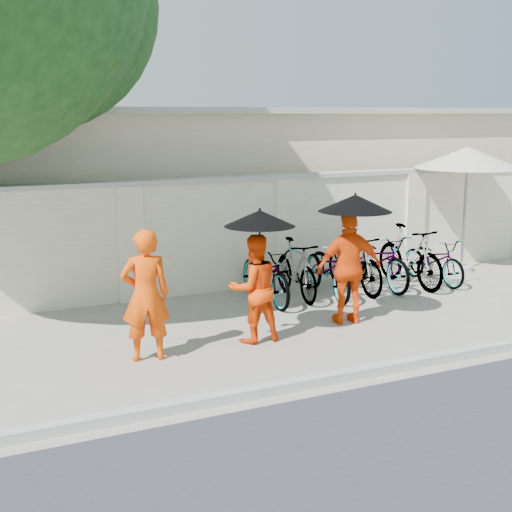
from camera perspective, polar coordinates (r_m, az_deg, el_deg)
name	(u,v)px	position (r m, az deg, el deg)	size (l,w,h in m)	color
ground	(261,344)	(10.16, 0.40, -7.04)	(80.00, 80.00, 0.00)	#A49B8A
kerb	(323,380)	(8.73, 5.36, -9.82)	(40.00, 0.16, 0.12)	#A5A5A0
compound_wall	(234,235)	(13.15, -1.78, 1.69)	(20.00, 0.30, 2.00)	white
building_behind	(208,182)	(16.93, -3.90, 5.89)	(14.00, 6.00, 3.20)	beige
monk_left	(145,295)	(9.40, -8.83, -3.13)	(0.64, 0.42, 1.75)	#FF4A05
monk_center	(254,288)	(10.07, -0.16, -2.61)	(0.75, 0.59, 1.55)	#F23C05
parasol_center	(260,218)	(9.83, 0.30, 3.04)	(0.99, 0.99, 1.02)	black
monk_right	(349,268)	(11.03, 7.48, -0.95)	(1.03, 0.43, 1.75)	#FF4908
parasol_right	(355,203)	(10.80, 7.94, 4.22)	(1.12, 1.12, 1.02)	black
patio_umbrella	(468,159)	(15.10, 16.57, 7.45)	(2.62, 2.62, 2.55)	#A5A5A0
bike_0	(266,274)	(12.24, 0.80, -1.42)	(0.66, 1.91, 1.00)	gray
bike_1	(296,269)	(12.51, 3.21, -1.05)	(0.49, 1.74, 1.05)	gray
bike_2	(328,268)	(12.70, 5.79, -0.99)	(0.67, 1.92, 1.01)	gray
bike_3	(355,262)	(13.05, 7.89, -0.51)	(0.51, 1.82, 1.09)	gray
bike_4	(378,260)	(13.46, 9.76, -0.33)	(0.69, 1.97, 1.03)	gray
bike_5	(410,256)	(13.66, 12.20, 0.00)	(0.54, 1.92, 1.15)	gray
bike_6	(434,260)	(14.07, 14.03, -0.31)	(0.59, 1.69, 0.89)	gray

